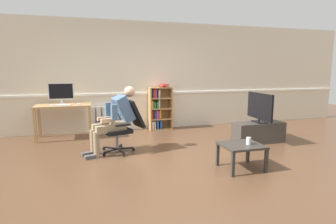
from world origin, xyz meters
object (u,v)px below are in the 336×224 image
Objects in this scene: radiator at (111,119)px; person_seated at (115,118)px; office_chair at (125,124)px; drinking_glass at (249,141)px; tv_screen at (260,107)px; bookshelf at (159,108)px; computer_mouse at (79,104)px; imac_monitor at (61,92)px; keyboard at (60,105)px; coffee_table at (241,148)px; tv_stand at (258,132)px; computer_desk at (63,110)px.

person_seated is at bearing -91.74° from radiator.
office_chair is 2.24m from drinking_glass.
tv_screen is 1.72m from drinking_glass.
computer_mouse is at bearing -168.01° from bookshelf.
drinking_glass is at bearing -60.61° from radiator.
imac_monitor is 0.34m from keyboard.
office_chair is at bearing -55.60° from computer_mouse.
computer_mouse is 0.16× the size of coffee_table.
computer_desk is at bearing 158.83° from tv_stand.
office_chair reaches higher than computer_mouse.
keyboard is 4.39× the size of computer_mouse.
person_seated is at bearing 141.78° from coffee_table.
office_chair is (1.20, -1.42, -0.51)m from imac_monitor.
imac_monitor is 1.83m from person_seated.
tv_screen is (3.97, -1.60, -0.28)m from imac_monitor.
computer_mouse is at bearing -144.45° from radiator.
drinking_glass is (-1.09, -1.30, -0.30)m from tv_screen.
office_chair is (1.21, -1.20, -0.24)m from keyboard.
office_chair is at bearing 176.27° from tv_stand.
drinking_glass is at bearing -42.79° from keyboard.
computer_mouse is at bearing -161.04° from office_chair.
tv_stand is (2.95, -0.13, -0.44)m from person_seated.
computer_mouse is 3.91m from tv_stand.
computer_desk is 11.73× the size of computer_mouse.
bookshelf is 1.20× the size of office_chair.
imac_monitor is 0.56× the size of office_chair.
imac_monitor is 0.44× the size of person_seated.
computer_desk is 1.79m from office_chair.
imac_monitor is 5.36× the size of computer_mouse.
bookshelf is at bearing 7.27° from computer_desk.
office_chair is at bearing -44.78° from keyboard.
computer_mouse is 1.97m from bookshelf.
bookshelf is 1.21× the size of radiator.
keyboard is (-0.04, -0.14, 0.13)m from computer_desk.
person_seated is 1.99× the size of coffee_table.
keyboard is 0.72× the size of coffee_table.
keyboard is 0.36× the size of person_seated.
radiator is 0.90× the size of tv_stand.
person_seated reaches higher than keyboard.
radiator is at bearing 35.55° from computer_mouse.
person_seated is (0.66, -1.27, -0.12)m from computer_mouse.
computer_desk is 1.10× the size of tv_stand.
coffee_table is (1.71, -3.18, 0.02)m from radiator.
radiator reaches higher than drinking_glass.
bookshelf is 1.08× the size of tv_stand.
tv_screen is 1.78m from coffee_table.
drinking_glass is (2.89, -2.90, -0.58)m from imac_monitor.
office_chair is 2.79m from tv_screen.
tv_stand is at bearing 90.00° from tv_screen.
tv_screen is at bearing 72.02° from person_seated.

